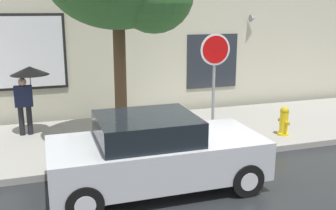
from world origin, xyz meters
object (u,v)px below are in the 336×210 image
(parked_car, at_px, (155,153))
(pedestrian_with_umbrella, at_px, (28,80))
(fire_hydrant, at_px, (284,121))
(stop_sign, at_px, (215,67))

(parked_car, relative_size, pedestrian_with_umbrella, 2.24)
(parked_car, height_order, fire_hydrant, parked_car)
(fire_hydrant, distance_m, stop_sign, 2.54)
(stop_sign, bearing_deg, fire_hydrant, -1.99)
(pedestrian_with_umbrella, bearing_deg, parked_car, -58.82)
(parked_car, bearing_deg, stop_sign, 41.50)
(fire_hydrant, height_order, pedestrian_with_umbrella, pedestrian_with_umbrella)
(pedestrian_with_umbrella, distance_m, stop_sign, 4.83)
(pedestrian_with_umbrella, bearing_deg, fire_hydrant, -18.45)
(pedestrian_with_umbrella, relative_size, stop_sign, 0.68)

